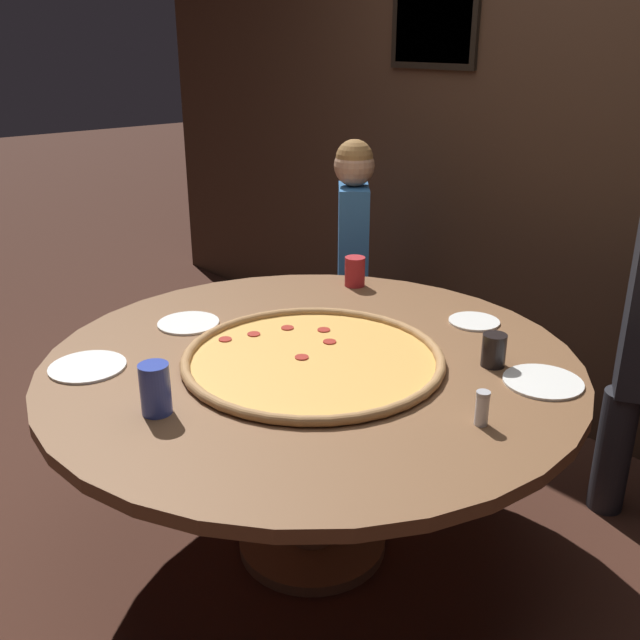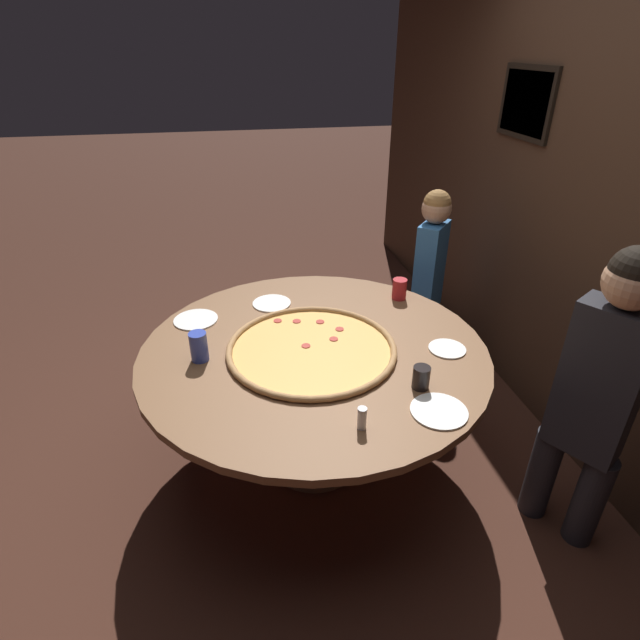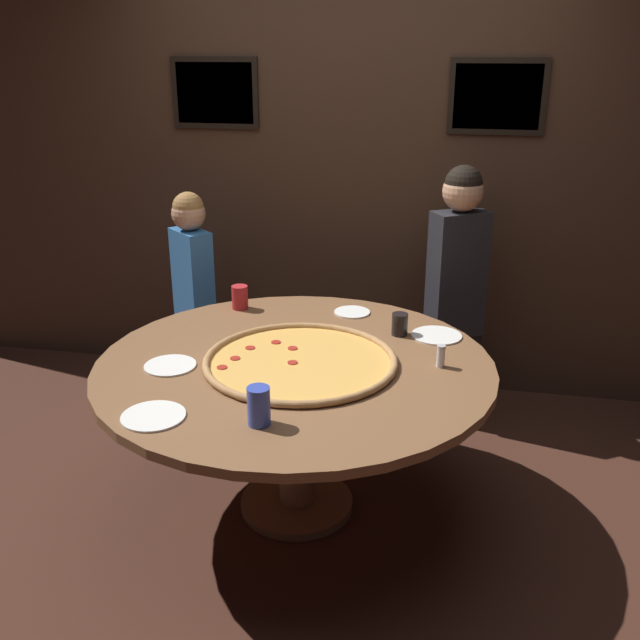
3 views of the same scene
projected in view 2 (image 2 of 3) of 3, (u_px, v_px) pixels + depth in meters
name	position (u px, v px, depth m)	size (l,w,h in m)	color
ground_plane	(315.00, 457.00, 2.83)	(24.00, 24.00, 0.00)	#422319
back_wall	(605.00, 219.00, 2.44)	(6.40, 0.08, 2.60)	#3D281C
dining_table	(314.00, 367.00, 2.52)	(1.71, 1.71, 0.74)	brown
giant_pizza	(312.00, 348.00, 2.43)	(0.83, 0.83, 0.03)	#E5A84C
drink_cup_near_left	(399.00, 289.00, 2.91)	(0.08, 0.08, 0.12)	#B22328
drink_cup_beside_pizza	(199.00, 346.00, 2.34)	(0.08, 0.08, 0.14)	#384CB7
drink_cup_far_right	(421.00, 377.00, 2.16)	(0.08, 0.08, 0.10)	black
white_plate_left_side	(196.00, 320.00, 2.70)	(0.24, 0.24, 0.01)	white
white_plate_right_side	(447.00, 349.00, 2.45)	(0.18, 0.18, 0.01)	white
white_plate_far_back	(439.00, 411.00, 2.04)	(0.24, 0.24, 0.01)	white
white_plate_beside_cup	(272.00, 303.00, 2.87)	(0.22, 0.22, 0.01)	white
condiment_shaker	(362.00, 418.00, 1.93)	(0.04, 0.04, 0.10)	silver
diner_far_left	(429.00, 271.00, 3.34)	(0.31, 0.29, 1.26)	#232328
diner_centre_back	(598.00, 389.00, 2.05)	(0.37, 0.30, 1.43)	#232328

